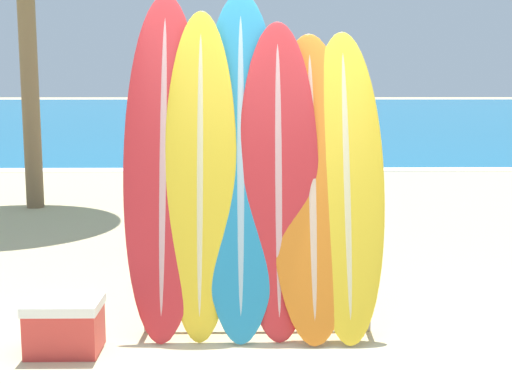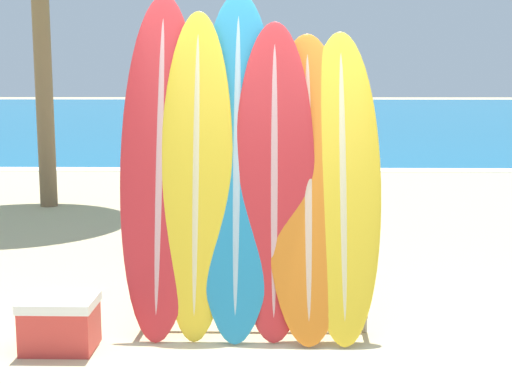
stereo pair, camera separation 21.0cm
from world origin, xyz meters
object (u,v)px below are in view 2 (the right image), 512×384
Objects in this scene: surfboard_rack at (253,268)px; surfboard_slot_4 at (308,184)px; person_far_left at (329,145)px; surfboard_slot_2 at (237,162)px; person_near_water at (296,127)px; surfboard_slot_5 at (343,183)px; cooler_box at (60,323)px; person_mid_beach at (155,167)px; surfboard_slot_3 at (274,178)px; surfboard_slot_1 at (196,173)px; surfboard_slot_0 at (160,163)px.

surfboard_slot_4 is (0.38, 0.04, 0.59)m from surfboard_rack.
person_far_left is (0.88, 4.52, 0.48)m from surfboard_rack.
person_near_water is at bearing 85.20° from surfboard_slot_2.
surfboard_rack is at bearing -34.83° from surfboard_slot_2.
surfboard_slot_5 reaches higher than surfboard_rack.
person_near_water reaches higher than cooler_box.
surfboard_slot_4 is 2.89m from person_mid_beach.
surfboard_slot_3 is 8.00m from person_near_water.
person_far_left is at bearing -98.46° from person_mid_beach.
surfboard_rack is 0.67× the size of surfboard_slot_2.
surfboard_slot_0 is at bearing 171.87° from surfboard_slot_1.
person_far_left reaches higher than person_mid_beach.
person_near_water reaches higher than surfboard_rack.
person_mid_beach is (-0.70, 2.48, -0.26)m from surfboard_slot_1.
surfboard_slot_3 is 0.24m from surfboard_slot_4.
surfboard_rack is 3.36× the size of cooler_box.
surfboard_slot_4 is at bearing 0.53° from surfboard_slot_1.
surfboard_slot_1 is at bearing -179.57° from surfboard_slot_5.
surfboard_slot_0 is 1.36× the size of person_near_water.
surfboard_slot_0 is 0.54m from surfboard_slot_2.
surfboard_slot_2 is 0.75m from surfboard_slot_5.
cooler_box is at bearing 162.21° from person_near_water.
person_far_left is at bearing 74.13° from surfboard_slot_1.
surfboard_slot_2 is 1.14× the size of surfboard_slot_4.
person_mid_beach is at bearing 124.66° from surfboard_slot_5.
surfboard_slot_3 is 1.27× the size of person_far_left.
surfboard_slot_1 reaches higher than person_far_left.
person_mid_beach is at bearing -101.21° from person_far_left.
person_near_water is 1.02× the size of person_far_left.
surfboard_slot_1 reaches higher than surfboard_slot_3.
surfboard_slot_5 is 7.98m from person_near_water.
person_far_left is at bearing 80.70° from surfboard_slot_3.
person_near_water is at bearing 86.08° from surfboard_rack.
surfboard_slot_5 is 2.13m from cooler_box.
person_near_water is at bearing 83.24° from surfboard_slot_1.
surfboard_slot_4 is 0.99× the size of surfboard_slot_5.
person_near_water is at bearing 77.77° from cooler_box.
surfboard_slot_5 reaches higher than person_far_left.
surfboard_slot_1 is 0.78m from surfboard_slot_4.
person_far_left is at bearing 83.63° from surfboard_slot_4.
person_mid_beach is (-0.98, 2.44, -0.33)m from surfboard_slot_2.
surfboard_slot_0 is at bearing 177.07° from surfboard_slot_3.
person_near_water is at bearing 87.09° from surfboard_slot_3.
surfboard_slot_0 is at bearing 178.35° from surfboard_slot_4.
person_near_water is (-0.07, 7.98, -0.10)m from surfboard_slot_5.
person_far_left is at bearing 66.31° from cooler_box.
person_far_left is at bearing 70.99° from surfboard_slot_0.
surfboard_slot_1 reaches higher than cooler_box.
surfboard_slot_0 is 1.09× the size of surfboard_slot_3.
surfboard_rack is 8.05m from person_near_water.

